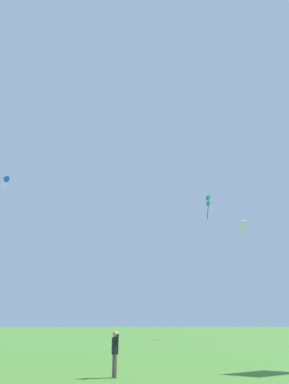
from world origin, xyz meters
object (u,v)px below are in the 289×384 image
Objects in this scene: kite_blue_delta at (5,179)px; person_foreground_watcher at (115,349)px; kite_white_distant at (241,223)px; kite_teal_box at (209,202)px.

kite_blue_delta is 42.30m from person_foreground_watcher.
kite_teal_box reaches higher than kite_white_distant.
kite_teal_box is (-3.70, 2.64, 3.83)m from kite_white_distant.
kite_teal_box reaches higher than person_foreground_watcher.
kite_white_distant is 0.79× the size of kite_teal_box.
person_foreground_watcher is at bearing -115.61° from kite_white_distant.
kite_teal_box is 41.83m from person_foreground_watcher.
kite_white_distant is 32.85m from kite_blue_delta.
kite_blue_delta is (-28.60, -2.22, 2.14)m from kite_teal_box.
kite_white_distant is 0.72× the size of kite_blue_delta.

